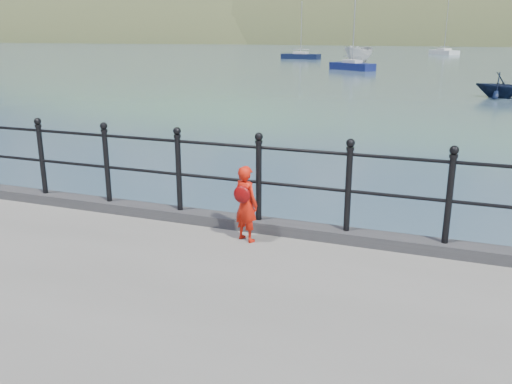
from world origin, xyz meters
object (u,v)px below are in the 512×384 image
at_px(child, 246,203).
at_px(sailboat_deep, 444,52).
at_px(launch_white, 359,55).
at_px(sailboat_port, 352,67).
at_px(sailboat_left, 301,56).
at_px(railing, 217,168).
at_px(launch_navy, 501,85).

relative_size(child, sailboat_deep, 0.10).
distance_m(launch_white, sailboat_deep, 38.30).
relative_size(launch_white, sailboat_port, 0.79).
bearing_deg(sailboat_left, child, -65.03).
distance_m(child, sailboat_left, 72.02).
height_order(railing, sailboat_port, sailboat_port).
bearing_deg(launch_white, sailboat_port, -71.97).
bearing_deg(sailboat_deep, launch_white, -44.52).
xyz_separation_m(launch_navy, sailboat_deep, (-5.52, 66.30, -0.39)).
height_order(railing, child, railing).
height_order(launch_white, sailboat_left, sailboat_left).
relative_size(railing, launch_white, 3.17).
xyz_separation_m(child, sailboat_left, (-19.23, 69.40, -1.17)).
height_order(sailboat_port, sailboat_left, sailboat_left).
height_order(launch_white, launch_navy, launch_white).
bearing_deg(launch_white, child, -69.07).
bearing_deg(child, sailboat_port, -57.20).
height_order(launch_navy, sailboat_left, sailboat_left).
xyz_separation_m(child, launch_white, (-8.81, 56.75, -0.40)).
bearing_deg(child, sailboat_left, -51.01).
distance_m(child, launch_white, 57.43).
bearing_deg(railing, launch_white, 98.31).
bearing_deg(child, launch_white, -57.68).
height_order(child, sailboat_left, sailboat_left).
distance_m(railing, sailboat_port, 48.82).
bearing_deg(launch_navy, launch_white, 46.40).
distance_m(launch_white, launch_navy, 31.72).
xyz_separation_m(launch_white, sailboat_deep, (7.76, 37.50, -0.76)).
relative_size(launch_navy, sailboat_deep, 0.29).
relative_size(child, launch_white, 0.17).
xyz_separation_m(sailboat_deep, sailboat_left, (-18.18, -24.85, -0.00)).
distance_m(railing, sailboat_left, 71.47).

